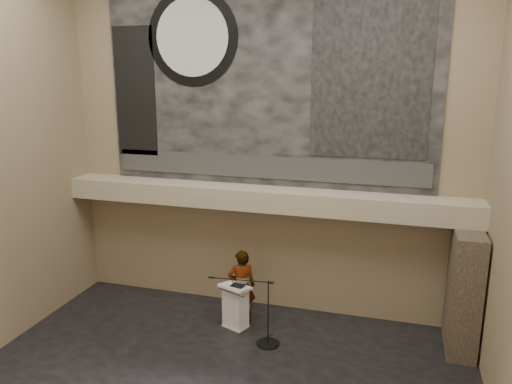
% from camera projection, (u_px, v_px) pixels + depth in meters
% --- Properties ---
extents(wall_back, '(10.00, 0.02, 8.50)m').
position_uv_depth(wall_back, '(265.00, 142.00, 12.02)').
color(wall_back, '#8C7859').
rests_on(wall_back, floor).
extents(wall_front, '(10.00, 0.02, 8.50)m').
position_uv_depth(wall_front, '(35.00, 261.00, 4.57)').
color(wall_front, '#8C7859').
rests_on(wall_front, floor).
extents(soffit, '(10.00, 0.80, 0.50)m').
position_uv_depth(soffit, '(261.00, 198.00, 11.96)').
color(soffit, tan).
rests_on(soffit, wall_back).
extents(sprinkler_left, '(0.04, 0.04, 0.06)m').
position_uv_depth(sprinkler_left, '(198.00, 205.00, 12.42)').
color(sprinkler_left, '#B2893D').
rests_on(sprinkler_left, soffit).
extents(sprinkler_right, '(0.04, 0.04, 0.06)m').
position_uv_depth(sprinkler_right, '(339.00, 216.00, 11.46)').
color(sprinkler_right, '#B2893D').
rests_on(sprinkler_right, soffit).
extents(banner, '(8.00, 0.05, 5.00)m').
position_uv_depth(banner, '(265.00, 81.00, 11.65)').
color(banner, black).
rests_on(banner, wall_back).
extents(banner_text_strip, '(7.76, 0.02, 0.55)m').
position_uv_depth(banner_text_strip, '(264.00, 167.00, 12.10)').
color(banner_text_strip, '#2E2E2E').
rests_on(banner_text_strip, banner).
extents(banner_clock_rim, '(2.30, 0.02, 2.30)m').
position_uv_depth(banner_clock_rim, '(192.00, 37.00, 11.86)').
color(banner_clock_rim, black).
rests_on(banner_clock_rim, banner).
extents(banner_clock_face, '(1.84, 0.02, 1.84)m').
position_uv_depth(banner_clock_face, '(192.00, 37.00, 11.84)').
color(banner_clock_face, silver).
rests_on(banner_clock_face, banner).
extents(banner_building_print, '(2.60, 0.02, 3.60)m').
position_uv_depth(banner_building_print, '(370.00, 77.00, 10.93)').
color(banner_building_print, black).
rests_on(banner_building_print, banner).
extents(banner_brick_print, '(1.10, 0.02, 3.20)m').
position_uv_depth(banner_brick_print, '(135.00, 92.00, 12.61)').
color(banner_brick_print, black).
rests_on(banner_brick_print, banner).
extents(stone_pier, '(0.60, 1.40, 2.70)m').
position_uv_depth(stone_pier, '(464.00, 291.00, 10.65)').
color(stone_pier, '#3D3025').
rests_on(stone_pier, floor).
extents(lectern, '(0.81, 0.70, 1.13)m').
position_uv_depth(lectern, '(236.00, 307.00, 11.66)').
color(lectern, silver).
rests_on(lectern, floor).
extents(binder, '(0.34, 0.29, 0.04)m').
position_uv_depth(binder, '(238.00, 286.00, 11.47)').
color(binder, black).
rests_on(binder, lectern).
extents(papers, '(0.24, 0.33, 0.00)m').
position_uv_depth(papers, '(231.00, 286.00, 11.51)').
color(papers, white).
rests_on(papers, lectern).
extents(speaker_person, '(0.78, 0.66, 1.82)m').
position_uv_depth(speaker_person, '(242.00, 286.00, 11.94)').
color(speaker_person, silver).
rests_on(speaker_person, floor).
extents(mic_stand, '(1.61, 0.52, 1.52)m').
position_uv_depth(mic_stand, '(266.00, 334.00, 11.07)').
color(mic_stand, black).
rests_on(mic_stand, floor).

